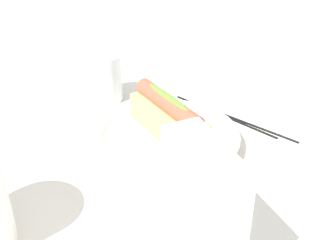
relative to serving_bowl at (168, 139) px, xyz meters
name	(u,v)px	position (x,y,z in m)	size (l,w,h in m)	color
ground_plane	(186,150)	(-0.03, -0.02, -0.02)	(2.40, 2.40, 0.00)	silver
serving_bowl	(168,139)	(0.00, 0.00, 0.00)	(0.23, 0.23, 0.03)	silver
hotdog_front	(168,116)	(0.00, 0.00, 0.04)	(0.15, 0.06, 0.06)	#DBB270
water_glass	(104,80)	(0.21, 0.00, 0.02)	(0.07, 0.07, 0.09)	white
napkin_box	(202,208)	(-0.20, 0.11, 0.06)	(0.11, 0.04, 0.15)	white
chopstick_near	(224,115)	(0.02, -0.14, -0.01)	(0.01, 0.01, 0.22)	black
chopstick_far	(240,120)	(-0.01, -0.15, -0.01)	(0.01, 0.01, 0.22)	black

